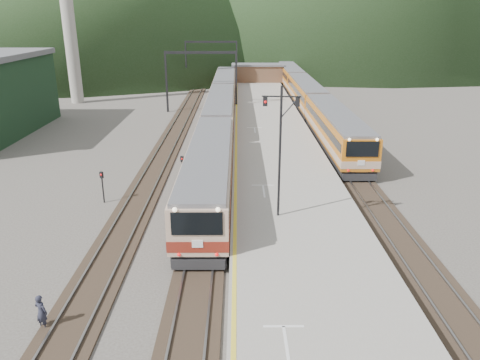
{
  "coord_description": "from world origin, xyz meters",
  "views": [
    {
      "loc": [
        2.03,
        -8.08,
        12.5
      ],
      "look_at": [
        2.16,
        21.5,
        2.0
      ],
      "focal_mm": 35.0,
      "sensor_mm": 36.0,
      "label": 1
    }
  ],
  "objects_px": {
    "main_train": "(220,111)",
    "worker": "(41,312)",
    "signal_mast": "(280,140)",
    "second_train": "(306,93)"
  },
  "relations": [
    {
      "from": "main_train",
      "to": "signal_mast",
      "type": "relative_size",
      "value": 8.16
    },
    {
      "from": "second_train",
      "to": "worker",
      "type": "bearing_deg",
      "value": -109.91
    },
    {
      "from": "second_train",
      "to": "worker",
      "type": "relative_size",
      "value": 38.9
    },
    {
      "from": "main_train",
      "to": "worker",
      "type": "bearing_deg",
      "value": -99.72
    },
    {
      "from": "main_train",
      "to": "second_train",
      "type": "xyz_separation_m",
      "value": [
        11.5,
        12.7,
        -0.04
      ]
    },
    {
      "from": "main_train",
      "to": "worker",
      "type": "relative_size",
      "value": 39.75
    },
    {
      "from": "main_train",
      "to": "second_train",
      "type": "distance_m",
      "value": 17.13
    },
    {
      "from": "main_train",
      "to": "worker",
      "type": "height_order",
      "value": "main_train"
    },
    {
      "from": "signal_mast",
      "to": "main_train",
      "type": "bearing_deg",
      "value": 99.46
    },
    {
      "from": "second_train",
      "to": "signal_mast",
      "type": "bearing_deg",
      "value": -100.15
    }
  ]
}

